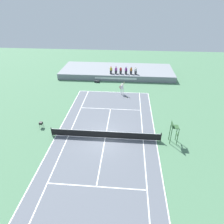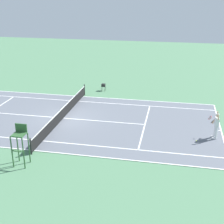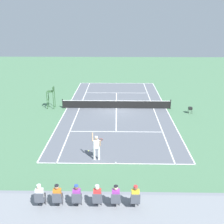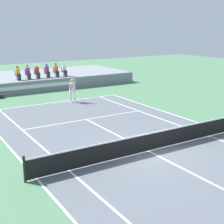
% 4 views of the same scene
% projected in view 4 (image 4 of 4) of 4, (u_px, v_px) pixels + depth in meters
% --- Properties ---
extents(ground_plane, '(80.00, 80.00, 0.00)m').
position_uv_depth(ground_plane, '(149.00, 152.00, 15.47)').
color(ground_plane, '#4C7A56').
extents(court, '(11.08, 23.88, 0.03)m').
position_uv_depth(court, '(149.00, 151.00, 15.47)').
color(court, slate).
rests_on(court, ground).
extents(net, '(11.98, 0.10, 1.07)m').
position_uv_depth(net, '(149.00, 141.00, 15.34)').
color(net, black).
rests_on(net, ground).
extents(barrier_wall, '(21.46, 0.25, 1.06)m').
position_uv_depth(barrier_wall, '(33.00, 87.00, 28.98)').
color(barrier_wall, gray).
rests_on(barrier_wall, ground).
extents(bleacher_platform, '(21.46, 7.77, 1.06)m').
position_uv_depth(bleacher_platform, '(20.00, 81.00, 32.27)').
color(bleacher_platform, gray).
rests_on(bleacher_platform, ground).
extents(spectator_seated_0, '(0.44, 0.60, 1.27)m').
position_uv_depth(spectator_seated_0, '(18.00, 73.00, 29.10)').
color(spectator_seated_0, '#474C56').
rests_on(spectator_seated_0, bleacher_platform).
extents(spectator_seated_1, '(0.44, 0.60, 1.27)m').
position_uv_depth(spectator_seated_1, '(28.00, 73.00, 29.57)').
color(spectator_seated_1, '#474C56').
rests_on(spectator_seated_1, bleacher_platform).
extents(spectator_seated_2, '(0.44, 0.60, 1.27)m').
position_uv_depth(spectator_seated_2, '(37.00, 72.00, 30.01)').
color(spectator_seated_2, '#474C56').
rests_on(spectator_seated_2, bleacher_platform).
extents(spectator_seated_3, '(0.44, 0.60, 1.27)m').
position_uv_depth(spectator_seated_3, '(47.00, 71.00, 30.50)').
color(spectator_seated_3, '#474C56').
rests_on(spectator_seated_3, bleacher_platform).
extents(spectator_seated_4, '(0.44, 0.60, 1.27)m').
position_uv_depth(spectator_seated_4, '(56.00, 70.00, 30.96)').
color(spectator_seated_4, '#474C56').
rests_on(spectator_seated_4, bleacher_platform).
extents(spectator_seated_5, '(0.44, 0.60, 1.27)m').
position_uv_depth(spectator_seated_5, '(64.00, 70.00, 31.38)').
color(spectator_seated_5, '#474C56').
rests_on(spectator_seated_5, bleacher_platform).
extents(tennis_player, '(0.75, 0.68, 2.08)m').
position_uv_depth(tennis_player, '(72.00, 90.00, 25.19)').
color(tennis_player, white).
rests_on(tennis_player, ground).
extents(tennis_ball, '(0.07, 0.07, 0.07)m').
position_uv_depth(tennis_ball, '(88.00, 104.00, 24.80)').
color(tennis_ball, '#D1E533').
rests_on(tennis_ball, ground).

